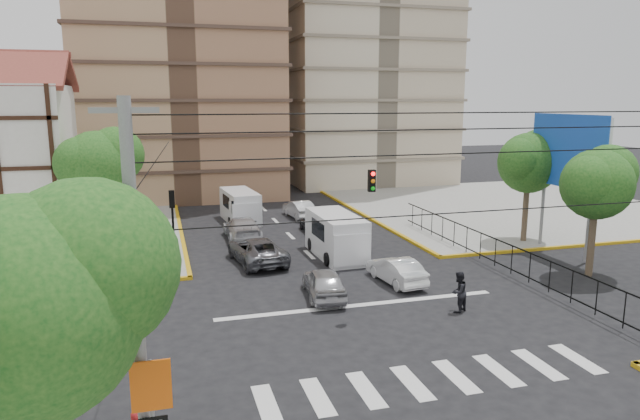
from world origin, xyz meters
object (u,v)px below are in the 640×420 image
object	(u,v)px
traffic_light_nw	(173,218)
van_left_lane	(241,207)
car_silver_front_left	(324,283)
pedestrian_crosswalk	(458,292)
car_white_front_right	(396,270)
van_right_lane	(338,237)
district_sign	(152,398)

from	to	relation	value
traffic_light_nw	van_left_lane	bearing A→B (deg)	67.30
car_silver_front_left	van_left_lane	bearing A→B (deg)	-78.99
traffic_light_nw	pedestrian_crosswalk	world-z (taller)	traffic_light_nw
traffic_light_nw	car_white_front_right	xyz separation A→B (m)	(10.63, -4.11, -2.45)
traffic_light_nw	car_silver_front_left	bearing A→B (deg)	-37.93
traffic_light_nw	van_right_lane	size ratio (longest dim) A/B	0.78
car_white_front_right	pedestrian_crosswalk	world-z (taller)	pedestrian_crosswalk
district_sign	van_right_lane	size ratio (longest dim) A/B	0.57
traffic_light_nw	van_right_lane	world-z (taller)	traffic_light_nw
car_white_front_right	district_sign	bearing A→B (deg)	41.77
traffic_light_nw	car_silver_front_left	xyz separation A→B (m)	(6.56, -5.12, -2.41)
district_sign	car_white_front_right	size ratio (longest dim) A/B	0.80
car_silver_front_left	van_right_lane	bearing A→B (deg)	-106.40
traffic_light_nw	car_white_front_right	distance (m)	11.66
van_right_lane	district_sign	bearing A→B (deg)	-120.78
van_right_lane	van_left_lane	distance (m)	12.00
van_right_lane	pedestrian_crosswalk	size ratio (longest dim) A/B	3.12
van_right_lane	traffic_light_nw	bearing A→B (deg)	-174.41
van_left_lane	car_silver_front_left	world-z (taller)	van_left_lane
traffic_light_nw	district_sign	world-z (taller)	traffic_light_nw
van_left_lane	car_white_front_right	distance (m)	17.43
van_left_lane	pedestrian_crosswalk	bearing A→B (deg)	-78.37
district_sign	van_right_lane	distance (m)	20.88
district_sign	traffic_light_nw	bearing A→B (deg)	86.64
district_sign	car_white_front_right	bearing A→B (deg)	48.01
van_right_lane	pedestrian_crosswalk	world-z (taller)	van_right_lane
pedestrian_crosswalk	car_silver_front_left	bearing A→B (deg)	-63.96
van_right_lane	car_white_front_right	bearing A→B (deg)	-76.29
van_left_lane	car_white_front_right	xyz separation A→B (m)	(5.43, -16.55, -0.48)
van_left_lane	van_right_lane	bearing A→B (deg)	-75.84
district_sign	van_left_lane	size ratio (longest dim) A/B	0.60
van_left_lane	car_silver_front_left	xyz separation A→B (m)	(1.36, -17.56, -0.44)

